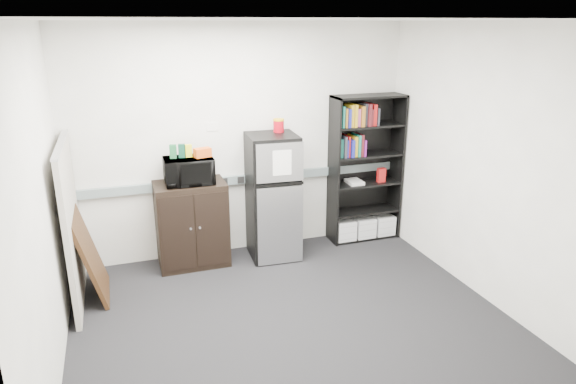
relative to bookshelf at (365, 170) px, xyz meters
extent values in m
plane|color=black|center=(-1.53, -1.57, -0.91)|extent=(4.00, 4.00, 0.00)
cube|color=silver|center=(-1.53, 0.18, 0.44)|extent=(4.00, 0.02, 2.70)
cube|color=silver|center=(0.47, -1.57, 0.44)|extent=(0.02, 3.50, 2.70)
cube|color=silver|center=(-3.53, -1.57, 0.44)|extent=(0.02, 3.50, 2.70)
cube|color=white|center=(-1.53, -1.57, 1.79)|extent=(4.00, 3.50, 0.02)
cube|color=gray|center=(-1.53, 0.15, -0.01)|extent=(3.92, 0.05, 0.10)
cube|color=white|center=(-1.88, 0.18, 0.64)|extent=(0.14, 0.00, 0.10)
cube|color=black|center=(-0.44, -0.01, 0.01)|extent=(0.02, 0.34, 1.85)
cube|color=black|center=(0.44, -0.01, 0.01)|extent=(0.02, 0.34, 1.85)
cube|color=black|center=(0.00, 0.16, 0.01)|extent=(0.90, 0.02, 1.85)
cube|color=black|center=(0.00, -0.01, 0.92)|extent=(0.90, 0.34, 0.02)
cube|color=black|center=(0.00, -0.01, -0.89)|extent=(0.85, 0.32, 0.03)
cube|color=black|center=(0.00, -0.01, -0.54)|extent=(0.85, 0.32, 0.03)
cube|color=black|center=(0.00, -0.01, -0.17)|extent=(0.85, 0.32, 0.02)
cube|color=black|center=(0.00, -0.01, 0.20)|extent=(0.85, 0.32, 0.02)
cube|color=black|center=(0.00, -0.01, 0.57)|extent=(0.85, 0.32, 0.02)
cube|color=silver|center=(-0.28, -0.02, -0.76)|extent=(0.25, 0.30, 0.25)
cube|color=silver|center=(0.00, -0.02, -0.76)|extent=(0.25, 0.30, 0.25)
cube|color=silver|center=(0.28, -0.02, -0.76)|extent=(0.25, 0.30, 0.25)
cube|color=#A69F94|center=(-3.43, -0.49, -0.11)|extent=(0.05, 1.30, 1.60)
cube|color=#B2B2B7|center=(-3.43, -0.49, 0.70)|extent=(0.06, 1.30, 0.02)
cube|color=black|center=(-2.21, -0.06, -0.42)|extent=(0.79, 0.49, 0.98)
cube|color=black|center=(-2.40, -0.31, -0.42)|extent=(0.36, 0.01, 0.86)
cube|color=black|center=(-2.02, -0.31, -0.42)|extent=(0.36, 0.01, 0.86)
cylinder|color=#B2B2B7|center=(-2.26, -0.33, -0.37)|extent=(0.02, 0.02, 0.02)
cylinder|color=#B2B2B7|center=(-2.16, -0.33, -0.37)|extent=(0.02, 0.02, 0.02)
imported|color=black|center=(-2.21, -0.08, 0.22)|extent=(0.53, 0.36, 0.29)
cube|color=#1A5D30|center=(-2.36, -0.05, 0.44)|extent=(0.08, 0.07, 0.15)
cube|color=#0D3B28|center=(-2.27, -0.05, 0.44)|extent=(0.08, 0.06, 0.15)
cube|color=yellow|center=(-2.20, -0.05, 0.43)|extent=(0.07, 0.05, 0.14)
cube|color=#DC5216|center=(-2.05, -0.10, 0.41)|extent=(0.20, 0.14, 0.10)
cube|color=black|center=(-1.27, -0.14, -0.18)|extent=(0.59, 0.59, 1.46)
cube|color=#AFB0B4|center=(-1.27, -0.42, 0.31)|extent=(0.53, 0.05, 0.44)
cube|color=#AFB0B4|center=(-1.27, -0.42, -0.43)|extent=(0.53, 0.05, 0.93)
cube|color=black|center=(-1.27, -0.44, 0.06)|extent=(0.53, 0.04, 0.03)
cube|color=white|center=(-1.25, -0.44, 0.31)|extent=(0.21, 0.02, 0.28)
cube|color=black|center=(-1.27, -0.14, 0.56)|extent=(0.59, 0.59, 0.02)
cylinder|color=#B20816|center=(-1.15, -0.02, 0.64)|extent=(0.12, 0.12, 0.15)
cylinder|color=gold|center=(-1.15, -0.02, 0.73)|extent=(0.13, 0.13, 0.02)
cube|color=black|center=(-3.30, -0.48, -0.45)|extent=(0.28, 0.72, 0.90)
cube|color=beige|center=(-3.28, -0.48, -0.45)|extent=(0.21, 0.61, 0.76)
camera|label=1|loc=(-2.93, -5.57, 1.77)|focal=32.00mm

